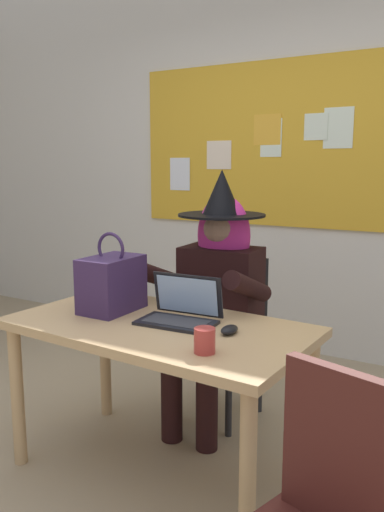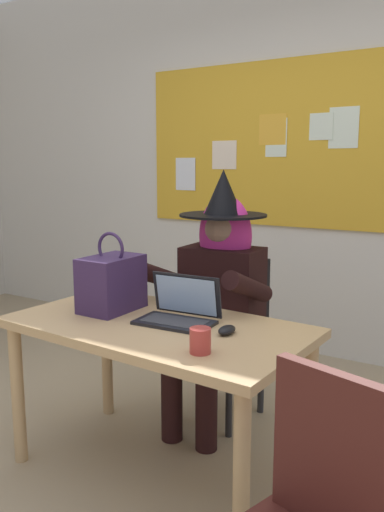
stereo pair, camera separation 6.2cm
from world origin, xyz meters
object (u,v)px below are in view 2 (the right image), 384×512
(laptop, at_px, (179,311))
(coffee_mug, at_px, (200,341))
(handbag, at_px, (112,283))
(person_costumed, at_px, (217,283))
(computer_mouse, at_px, (227,330))
(chair_at_desk, at_px, (228,327))
(desk_main, at_px, (157,343))

(laptop, height_order, coffee_mug, laptop)
(handbag, bearing_deg, person_costumed, 62.91)
(person_costumed, height_order, computer_mouse, person_costumed)
(computer_mouse, height_order, coffee_mug, coffee_mug)
(chair_at_desk, distance_m, computer_mouse, 0.81)
(laptop, xyz_separation_m, coffee_mug, (0.28, -0.29, 0.00))
(desk_main, relative_size, person_costumed, 0.99)
(desk_main, distance_m, person_costumed, 0.62)
(desk_main, relative_size, handbag, 3.60)
(chair_at_desk, distance_m, person_costumed, 0.30)
(chair_at_desk, xyz_separation_m, laptop, (0.10, -0.65, 0.27))
(chair_at_desk, bearing_deg, desk_main, 6.54)
(chair_at_desk, height_order, coffee_mug, chair_at_desk)
(chair_at_desk, relative_size, laptop, 2.54)
(computer_mouse, bearing_deg, coffee_mug, -86.28)
(chair_at_desk, height_order, handbag, handbag)
(desk_main, height_order, laptop, laptop)
(computer_mouse, height_order, handbag, handbag)
(person_costumed, bearing_deg, laptop, 7.78)
(person_costumed, distance_m, laptop, 0.54)
(chair_at_desk, xyz_separation_m, handbag, (-0.28, -0.66, 0.35))
(chair_at_desk, height_order, person_costumed, person_costumed)
(desk_main, bearing_deg, handbag, 169.13)
(computer_mouse, bearing_deg, desk_main, -175.68)
(desk_main, height_order, computer_mouse, computer_mouse)
(computer_mouse, xyz_separation_m, handbag, (-0.64, 0.03, 0.12))
(coffee_mug, bearing_deg, desk_main, 148.59)
(computer_mouse, bearing_deg, laptop, 170.28)
(handbag, height_order, coffee_mug, handbag)
(coffee_mug, bearing_deg, laptop, 134.34)
(laptop, distance_m, computer_mouse, 0.27)
(person_costumed, relative_size, coffee_mug, 14.53)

